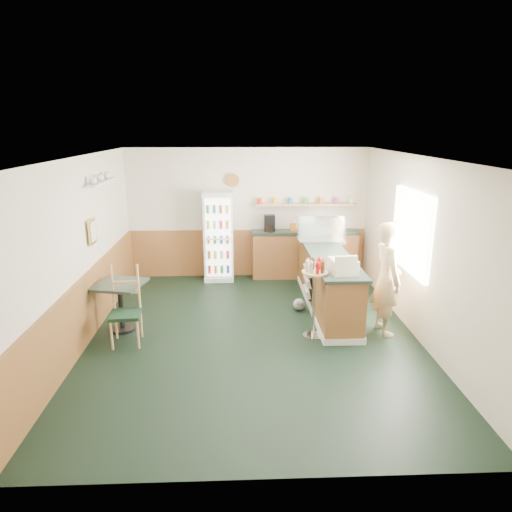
{
  "coord_description": "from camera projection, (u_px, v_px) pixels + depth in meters",
  "views": [
    {
      "loc": [
        -0.21,
        -6.45,
        3.12
      ],
      "look_at": [
        0.08,
        0.6,
        1.1
      ],
      "focal_mm": 32.0,
      "sensor_mm": 36.0,
      "label": 1
    }
  ],
  "objects": [
    {
      "name": "dog_doorstop",
      "position": [
        299.0,
        304.0,
        7.97
      ],
      "size": [
        0.21,
        0.27,
        0.25
      ],
      "rotation": [
        0.0,
        0.0,
        -0.27
      ],
      "color": "#989893",
      "rests_on": "ground"
    },
    {
      "name": "newspaper_rack",
      "position": [
        307.0,
        282.0,
        7.93
      ],
      "size": [
        0.09,
        0.47,
        0.55
      ],
      "color": "black",
      "rests_on": "ground"
    },
    {
      "name": "ground",
      "position": [
        252.0,
        335.0,
        7.06
      ],
      "size": [
        6.0,
        6.0,
        0.0
      ],
      "primitive_type": "plane",
      "color": "black",
      "rests_on": "ground"
    },
    {
      "name": "back_counter",
      "position": [
        304.0,
        252.0,
        9.65
      ],
      "size": [
        2.24,
        0.42,
        1.69
      ],
      "color": "#955530",
      "rests_on": "ground"
    },
    {
      "name": "cash_register",
      "position": [
        343.0,
        266.0,
        6.76
      ],
      "size": [
        0.41,
        0.43,
        0.21
      ],
      "primitive_type": "cube",
      "rotation": [
        0.0,
        0.0,
        0.12
      ],
      "color": "#EDE2C4",
      "rests_on": "service_counter"
    },
    {
      "name": "room_envelope",
      "position": [
        237.0,
        229.0,
        7.33
      ],
      "size": [
        5.04,
        6.02,
        2.72
      ],
      "color": "beige",
      "rests_on": "ground"
    },
    {
      "name": "drinks_fridge",
      "position": [
        218.0,
        236.0,
        9.41
      ],
      "size": [
        0.61,
        0.53,
        1.84
      ],
      "color": "white",
      "rests_on": "ground"
    },
    {
      "name": "display_case",
      "position": [
        321.0,
        229.0,
        8.53
      ],
      "size": [
        0.86,
        0.45,
        0.49
      ],
      "color": "silver",
      "rests_on": "service_counter"
    },
    {
      "name": "service_counter",
      "position": [
        327.0,
        283.0,
        8.02
      ],
      "size": [
        0.68,
        3.01,
        1.01
      ],
      "color": "#955530",
      "rests_on": "ground"
    },
    {
      "name": "shopkeeper",
      "position": [
        387.0,
        279.0,
        6.93
      ],
      "size": [
        0.49,
        0.63,
        1.76
      ],
      "primitive_type": "imported",
      "rotation": [
        0.0,
        0.0,
        1.69
      ],
      "color": "tan",
      "rests_on": "ground"
    },
    {
      "name": "cafe_table",
      "position": [
        120.0,
        297.0,
        7.1
      ],
      "size": [
        0.84,
        0.84,
        0.78
      ],
      "rotation": [
        0.0,
        0.0,
        -0.21
      ],
      "color": "black",
      "rests_on": "ground"
    },
    {
      "name": "condiment_stand",
      "position": [
        314.0,
        286.0,
        6.8
      ],
      "size": [
        0.39,
        0.39,
        1.22
      ],
      "rotation": [
        0.0,
        0.0,
        0.12
      ],
      "color": "silver",
      "rests_on": "ground"
    },
    {
      "name": "cafe_chair",
      "position": [
        126.0,
        303.0,
        6.71
      ],
      "size": [
        0.47,
        0.47,
        1.17
      ],
      "rotation": [
        0.0,
        0.0,
        0.08
      ],
      "color": "black",
      "rests_on": "ground"
    }
  ]
}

